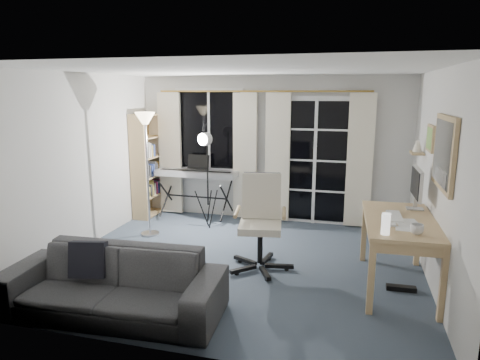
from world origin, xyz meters
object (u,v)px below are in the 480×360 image
studio_light (205,150)px  sofa (111,273)px  torchiere_lamp (146,137)px  desk (400,227)px  monitor (417,185)px  mug (417,228)px  keyboard_piano (196,174)px  bookshelf (147,167)px  office_chair (261,213)px

studio_light → sofa: studio_light is taller
torchiere_lamp → desk: size_ratio=1.24×
desk → monitor: bearing=64.7°
studio_light → mug: 3.54m
monitor → sofa: 3.51m
studio_light → monitor: bearing=0.7°
torchiere_lamp → monitor: (3.67, -0.45, -0.41)m
mug → sofa: 3.00m
desk → sofa: size_ratio=0.69×
studio_light → desk: (2.78, -1.52, -0.55)m
keyboard_piano → monitor: size_ratio=2.48×
bookshelf → monitor: (4.20, -1.47, 0.24)m
bookshelf → monitor: bearing=-18.8°
bookshelf → desk: size_ratio=1.19×
monitor → sofa: monitor is taller
mug → torchiere_lamp: bearing=158.6°
monitor → sofa: bearing=-150.3°
keyboard_piano → desk: (3.09, -1.90, -0.08)m
sofa → studio_light: bearing=87.7°
keyboard_piano → office_chair: bearing=-47.3°
keyboard_piano → sofa: size_ratio=0.65×
office_chair → mug: size_ratio=8.97×
torchiere_lamp → mug: size_ratio=14.35×
torchiere_lamp → desk: (3.48, -0.90, -0.80)m
keyboard_piano → mug: keyboard_piano is taller
torchiere_lamp → sofa: torchiere_lamp is taller
bookshelf → studio_light: (1.22, -0.40, 0.40)m
mug → office_chair: bearing=157.6°
office_chair → desk: (1.60, -0.20, 0.01)m
mug → studio_light: bearing=144.9°
bookshelf → sofa: (1.26, -3.26, -0.42)m
office_chair → studio_light: bearing=122.8°
torchiere_lamp → desk: bearing=-14.5°
studio_light → desk: bearing=-8.2°
monitor → sofa: (-2.94, -1.80, -0.67)m
keyboard_piano → studio_light: studio_light is taller
office_chair → mug: office_chair is taller
torchiere_lamp → office_chair: (1.88, -0.70, -0.81)m
torchiere_lamp → studio_light: 0.97m
office_chair → sofa: bearing=-135.6°
bookshelf → torchiere_lamp: 1.32m
torchiere_lamp → sofa: size_ratio=0.85×
bookshelf → office_chair: (2.40, -1.72, -0.16)m
keyboard_piano → studio_light: size_ratio=0.91×
desk → bookshelf: bearing=152.7°
office_chair → sofa: office_chair is taller
studio_light → sofa: size_ratio=0.71×
desk → mug: (0.10, -0.50, 0.16)m
mug → sofa: size_ratio=0.06×
mug → sofa: (-2.85, -0.85, -0.43)m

